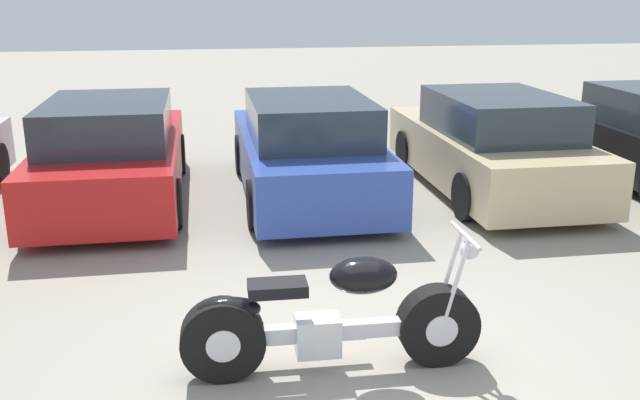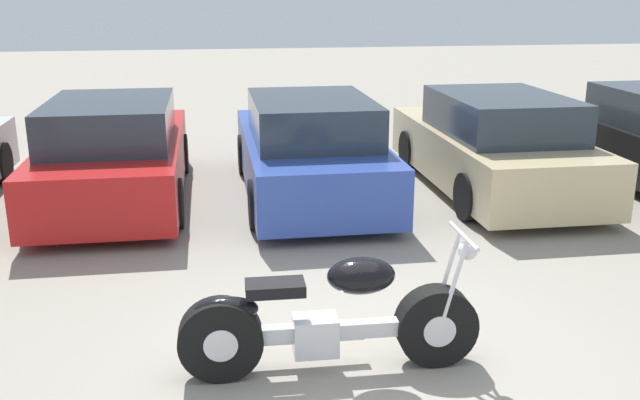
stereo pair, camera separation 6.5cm
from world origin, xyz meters
name	(u,v)px [view 2 (the right image)]	position (x,y,z in m)	size (l,w,h in m)	color
ground_plane	(363,361)	(0.00, 0.00, 0.00)	(60.00, 60.00, 0.00)	gray
motorcycle	(327,321)	(-0.30, -0.08, 0.42)	(2.30, 0.62, 1.07)	black
parked_car_red	(115,154)	(-2.42, 4.89, 0.66)	(1.87, 4.42, 1.42)	red
parked_car_blue	(310,150)	(0.25, 4.69, 0.66)	(1.87, 4.42, 1.42)	#2D479E
parked_car_champagne	(493,146)	(2.91, 4.59, 0.66)	(1.87, 4.42, 1.42)	#C6B284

